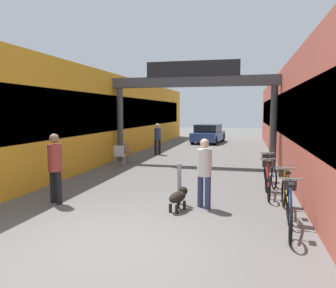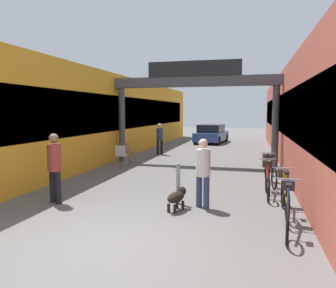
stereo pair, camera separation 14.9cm
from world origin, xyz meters
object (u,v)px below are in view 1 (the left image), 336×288
(pedestrian_with_dog, at_px, (204,169))
(bicycle_orange_second, at_px, (286,193))
(bollard_post_metal, at_px, (179,183))
(cafe_chair_wood_farther, at_px, (128,151))
(bicycle_red_third, at_px, (267,180))
(parked_car_blue, at_px, (208,134))
(cafe_chair_aluminium_nearer, at_px, (119,154))
(pedestrian_carrying_crate, at_px, (158,137))
(bicycle_black_farthest, at_px, (269,171))
(dog_on_leash, at_px, (179,197))
(bicycle_blue_nearest, at_px, (290,209))
(pedestrian_companion, at_px, (55,164))

(pedestrian_with_dog, distance_m, bicycle_orange_second, 1.91)
(bicycle_orange_second, xyz_separation_m, bollard_post_metal, (-2.48, 0.08, 0.09))
(cafe_chair_wood_farther, bearing_deg, bicycle_red_third, -37.96)
(bicycle_red_third, bearing_deg, parked_car_blue, 102.57)
(cafe_chair_aluminium_nearer, bearing_deg, bicycle_red_third, -30.59)
(pedestrian_with_dog, xyz_separation_m, pedestrian_carrying_crate, (-3.58, 8.94, -0.00))
(bicycle_black_farthest, bearing_deg, dog_on_leash, -123.99)
(bollard_post_metal, distance_m, parked_car_blue, 15.91)
(bicycle_blue_nearest, distance_m, bicycle_red_third, 2.71)
(pedestrian_carrying_crate, xyz_separation_m, bicycle_black_farthest, (5.23, -6.00, -0.50))
(cafe_chair_wood_farther, bearing_deg, bicycle_orange_second, -44.38)
(bollard_post_metal, xyz_separation_m, cafe_chair_aluminium_nearer, (-3.44, 4.65, 0.02))
(pedestrian_with_dog, bearing_deg, bollard_post_metal, 161.88)
(dog_on_leash, bearing_deg, cafe_chair_aluminium_nearer, 124.29)
(pedestrian_companion, height_order, bicycle_black_farthest, pedestrian_companion)
(dog_on_leash, relative_size, cafe_chair_wood_farther, 0.82)
(pedestrian_companion, distance_m, cafe_chair_aluminium_nearer, 5.37)
(pedestrian_carrying_crate, relative_size, bicycle_red_third, 0.97)
(pedestrian_carrying_crate, distance_m, parked_car_blue, 7.39)
(pedestrian_companion, xyz_separation_m, bicycle_blue_nearest, (5.38, -0.68, -0.56))
(bicycle_red_third, distance_m, bollard_post_metal, 2.54)
(bollard_post_metal, distance_m, cafe_chair_wood_farther, 6.67)
(pedestrian_companion, relative_size, bicycle_blue_nearest, 1.03)
(bollard_post_metal, xyz_separation_m, cafe_chair_wood_farther, (-3.44, 5.71, 0.02))
(bicycle_red_third, xyz_separation_m, bicycle_black_farthest, (0.14, 1.40, 0.00))
(pedestrian_with_dog, relative_size, pedestrian_carrying_crate, 1.00)
(bicycle_blue_nearest, bearing_deg, bicycle_black_farthest, 91.58)
(cafe_chair_wood_farther, bearing_deg, bollard_post_metal, -58.91)
(bicycle_blue_nearest, relative_size, cafe_chair_wood_farther, 1.89)
(bicycle_black_farthest, distance_m, cafe_chair_aluminium_nearer, 6.05)
(bollard_post_metal, bearing_deg, cafe_chair_aluminium_nearer, 126.51)
(bollard_post_metal, bearing_deg, pedestrian_companion, -166.99)
(pedestrian_carrying_crate, xyz_separation_m, cafe_chair_aluminium_nearer, (-0.50, -4.08, -0.39))
(bicycle_red_third, bearing_deg, pedestrian_carrying_crate, 124.59)
(pedestrian_with_dog, relative_size, parked_car_blue, 0.39)
(pedestrian_with_dog, relative_size, cafe_chair_aluminium_nearer, 1.85)
(cafe_chair_aluminium_nearer, xyz_separation_m, cafe_chair_wood_farther, (-0.00, 1.06, 0.00))
(bicycle_orange_second, relative_size, bicycle_red_third, 1.00)
(pedestrian_companion, xyz_separation_m, bicycle_black_farthest, (5.27, 3.42, -0.56))
(bicycle_red_third, xyz_separation_m, bollard_post_metal, (-2.16, -1.33, 0.09))
(bicycle_black_farthest, bearing_deg, pedestrian_companion, -147.04)
(dog_on_leash, distance_m, parked_car_blue, 16.45)
(pedestrian_with_dog, height_order, bicycle_orange_second, pedestrian_with_dog)
(pedestrian_companion, bearing_deg, bicycle_red_third, 21.48)
(bicycle_blue_nearest, bearing_deg, bicycle_red_third, 95.24)
(bicycle_orange_second, height_order, cafe_chair_wood_farther, bicycle_orange_second)
(bicycle_orange_second, relative_size, parked_car_blue, 0.41)
(pedestrian_carrying_crate, height_order, bicycle_blue_nearest, pedestrian_carrying_crate)
(pedestrian_carrying_crate, height_order, cafe_chair_wood_farther, pedestrian_carrying_crate)
(pedestrian_with_dog, relative_size, bollard_post_metal, 1.60)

